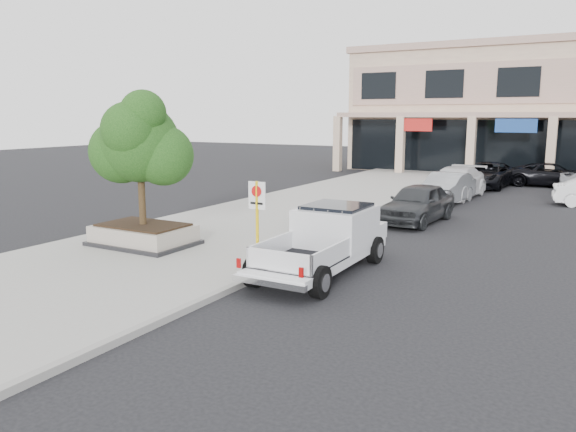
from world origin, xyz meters
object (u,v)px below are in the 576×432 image
at_px(curb_car_a, 417,203).
at_px(lot_car_d, 552,175).
at_px(no_parking_sign, 257,210).
at_px(planter, 144,235).
at_px(pickup_truck, 320,242).
at_px(curb_car_d, 487,175).
at_px(curb_car_c, 454,183).
at_px(curb_car_b, 446,188).
at_px(planter_tree, 146,143).

relative_size(curb_car_a, lot_car_d, 0.90).
bearing_deg(no_parking_sign, planter, -179.34).
bearing_deg(pickup_truck, no_parking_sign, -174.25).
distance_m(curb_car_d, lot_car_d, 4.10).
bearing_deg(lot_car_d, curb_car_d, 120.54).
bearing_deg(curb_car_c, lot_car_d, 66.69).
bearing_deg(curb_car_b, curb_car_c, 98.25).
xyz_separation_m(planter, curb_car_a, (6.28, 8.91, 0.31)).
height_order(no_parking_sign, curb_car_c, no_parking_sign).
relative_size(planter, no_parking_sign, 1.39).
xyz_separation_m(no_parking_sign, pickup_truck, (1.89, 0.21, -0.74)).
distance_m(curb_car_a, curb_car_d, 13.02).
relative_size(curb_car_a, curb_car_c, 0.84).
xyz_separation_m(no_parking_sign, lot_car_d, (5.60, 24.24, -0.92)).
bearing_deg(curb_car_b, planter_tree, -107.33).
relative_size(planter_tree, curb_car_b, 0.88).
bearing_deg(curb_car_a, curb_car_b, 97.35).
relative_size(pickup_truck, curb_car_c, 1.03).
bearing_deg(pickup_truck, planter_tree, -179.53).
xyz_separation_m(no_parking_sign, curb_car_b, (1.71, 14.31, -0.88)).
relative_size(pickup_truck, curb_car_b, 1.24).
bearing_deg(planter, curb_car_c, 70.33).
distance_m(curb_car_a, curb_car_c, 7.67).
bearing_deg(lot_car_d, curb_car_a, 161.97).
distance_m(no_parking_sign, curb_car_a, 9.11).
height_order(curb_car_a, curb_car_d, curb_car_a).
distance_m(planter_tree, pickup_truck, 6.59).
bearing_deg(lot_car_d, planter, 153.10).
bearing_deg(planter, no_parking_sign, 0.66).
bearing_deg(no_parking_sign, lot_car_d, 76.98).
bearing_deg(planter_tree, pickup_truck, 0.97).
bearing_deg(planter, planter_tree, 48.97).
relative_size(pickup_truck, lot_car_d, 1.11).
height_order(planter, curb_car_b, curb_car_b).
distance_m(planter, pickup_truck, 6.24).
bearing_deg(planter, pickup_truck, 2.37).
relative_size(no_parking_sign, curb_car_b, 0.51).
relative_size(curb_car_a, curb_car_d, 0.85).
distance_m(pickup_truck, curb_car_b, 14.11).
xyz_separation_m(planter, curb_car_d, (6.58, 21.93, 0.28)).
relative_size(pickup_truck, curb_car_d, 1.05).
bearing_deg(no_parking_sign, curb_car_a, 77.59).
bearing_deg(curb_car_d, no_parking_sign, -90.32).
distance_m(curb_car_b, curb_car_d, 7.58).
bearing_deg(lot_car_d, no_parking_sign, 162.32).
xyz_separation_m(pickup_truck, curb_car_b, (-0.18, 14.11, -0.14)).
distance_m(curb_car_b, curb_car_c, 2.21).
bearing_deg(pickup_truck, lot_car_d, 80.73).
bearing_deg(curb_car_d, curb_car_c, -91.42).
bearing_deg(no_parking_sign, curb_car_d, 84.12).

